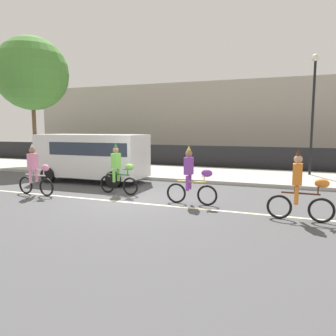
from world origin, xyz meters
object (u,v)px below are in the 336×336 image
Objects in this scene: street_lamp_post at (314,97)px; parked_van_white at (93,154)px; parade_cyclist_lime at (119,172)px; parade_cyclist_pink at (36,173)px; parade_cyclist_purple at (192,179)px; parade_cyclist_orange at (301,190)px.

parked_van_white is at bearing -152.03° from street_lamp_post.
parade_cyclist_lime is 10.35m from street_lamp_post.
parade_cyclist_pink is at bearing -139.23° from street_lamp_post.
parked_van_white is at bearing 153.97° from parade_cyclist_purple.
parade_cyclist_pink and parade_cyclist_purple have the same top height.
street_lamp_post is at bearing 27.97° from parked_van_white.
parked_van_white is (0.28, 3.35, 0.44)m from parade_cyclist_pink.
street_lamp_post reaches higher than parked_van_white.
parade_cyclist_pink is 1.00× the size of parade_cyclist_orange.
parked_van_white is 0.85× the size of street_lamp_post.
parade_cyclist_purple is at bearing 6.36° from parade_cyclist_pink.
parade_cyclist_lime is 1.00× the size of parade_cyclist_purple.
parade_cyclist_pink is 3.04m from parade_cyclist_lime.
parade_cyclist_lime is at bearing -39.97° from parked_van_white.
parade_cyclist_orange is 9.47m from parked_van_white.
parade_cyclist_lime is 6.47m from parade_cyclist_orange.
parade_cyclist_pink is 3.39m from parked_van_white.
parked_van_white reaches higher than parade_cyclist_lime.
parade_cyclist_purple is 6.17m from parked_van_white.
street_lamp_post is at bearing 40.77° from parade_cyclist_pink.
parked_van_white is (-5.53, 2.70, 0.44)m from parade_cyclist_purple.
parked_van_white is at bearing 158.35° from parade_cyclist_orange.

